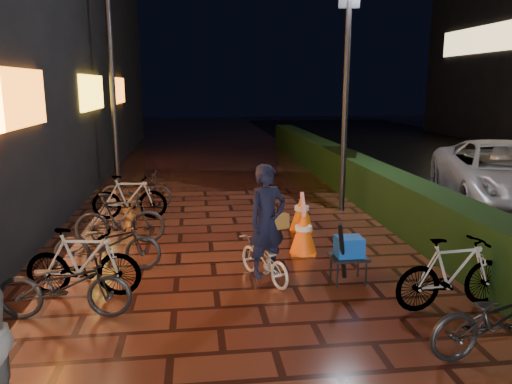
{
  "coord_description": "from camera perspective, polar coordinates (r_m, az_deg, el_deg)",
  "views": [
    {
      "loc": [
        -0.8,
        -4.85,
        2.8
      ],
      "look_at": [
        0.17,
        2.99,
        1.1
      ],
      "focal_mm": 35.0,
      "sensor_mm": 36.0,
      "label": 1
    }
  ],
  "objects": [
    {
      "name": "ground",
      "position": [
        5.66,
        2.12,
        -17.53
      ],
      "size": [
        80.0,
        80.0,
        0.0
      ],
      "primitive_type": "plane",
      "color": "#381911",
      "rests_on": "ground"
    },
    {
      "name": "hedge",
      "position": [
        13.68,
        10.49,
        2.27
      ],
      "size": [
        0.7,
        20.0,
        1.0
      ],
      "primitive_type": "cube",
      "color": "black",
      "rests_on": "ground"
    },
    {
      "name": "van",
      "position": [
        12.84,
        26.61,
        1.74
      ],
      "size": [
        3.98,
        5.96,
        1.52
      ],
      "primitive_type": "imported",
      "rotation": [
        0.0,
        0.0,
        -0.29
      ],
      "color": "#AEAEB3",
      "rests_on": "ground"
    },
    {
      "name": "lamp_post_hedge",
      "position": [
        11.19,
        10.21,
        10.8
      ],
      "size": [
        0.45,
        0.17,
        4.68
      ],
      "color": "black",
      "rests_on": "ground"
    },
    {
      "name": "lamp_post_sf",
      "position": [
        14.14,
        -16.15,
        12.62
      ],
      "size": [
        0.53,
        0.16,
        5.51
      ],
      "color": "black",
      "rests_on": "ground"
    },
    {
      "name": "cyclist",
      "position": [
        7.16,
        1.11,
        -5.4
      ],
      "size": [
        0.89,
        1.27,
        1.73
      ],
      "color": "silver",
      "rests_on": "ground"
    },
    {
      "name": "traffic_barrier",
      "position": [
        9.14,
        5.33,
        -3.33
      ],
      "size": [
        0.74,
        1.83,
        0.74
      ],
      "color": "#FC590D",
      "rests_on": "ground"
    },
    {
      "name": "cart_assembly",
      "position": [
        7.29,
        10.51,
        -6.46
      ],
      "size": [
        0.53,
        0.53,
        0.98
      ],
      "color": "black",
      "rests_on": "ground"
    },
    {
      "name": "parked_bikes_storefront",
      "position": [
        8.89,
        -16.12,
        -3.7
      ],
      "size": [
        1.91,
        6.24,
        0.94
      ],
      "color": "black",
      "rests_on": "ground"
    },
    {
      "name": "parked_bikes_hedge",
      "position": [
        6.34,
        23.85,
        -10.72
      ],
      "size": [
        1.73,
        1.8,
        0.94
      ],
      "color": "black",
      "rests_on": "ground"
    }
  ]
}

